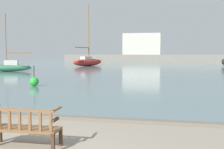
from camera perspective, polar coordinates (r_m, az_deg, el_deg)
name	(u,v)px	position (r m, az deg, el deg)	size (l,w,h in m)	color
harbor_water	(153,65)	(48.65, 8.31, 1.84)	(100.00, 80.00, 0.08)	slate
quay_edge_kerb	(80,118)	(9.06, -6.61, -8.87)	(40.00, 0.30, 0.12)	#675F54
park_bench	(24,127)	(6.71, -17.45, -10.14)	(1.61, 0.55, 0.92)	#3D2A19
sailboat_distant_harbor	(8,67)	(33.71, -20.40, 1.52)	(5.32, 2.88, 6.47)	#2D6647
sailboat_nearest_starboard	(88,61)	(45.14, -4.90, 2.65)	(4.00, 7.29, 9.92)	maroon
channel_buoy	(34,81)	(18.14, -15.54, -1.35)	(0.57, 0.57, 1.27)	green
far_breakwater	(152,54)	(66.79, 8.22, 4.16)	(45.27, 2.40, 6.83)	slate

